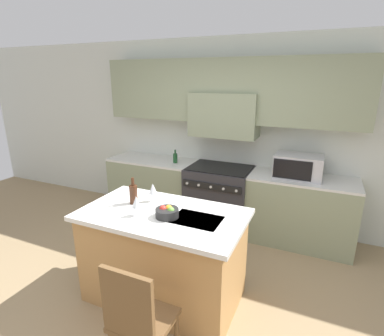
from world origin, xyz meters
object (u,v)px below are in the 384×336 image
Objects in this scene: fruit_bowl at (167,212)px; range_stove at (219,197)px; wine_bottle at (133,194)px; oil_bottle_on_counter at (175,158)px; wine_glass_near at (136,202)px; microwave at (298,166)px; island_chair at (137,318)px; wine_glass_far at (153,189)px.

range_stove is at bearing 92.59° from fruit_bowl.
oil_bottle_on_counter is at bearing 101.95° from wine_bottle.
microwave is at bearing 55.77° from wine_glass_near.
island_chair is 1.25m from wine_glass_far.
range_stove is 0.88m from oil_bottle_on_counter.
range_stove is 3.42× the size of wine_bottle.
fruit_bowl is at bearing -40.46° from wine_glass_far.
wine_bottle is at bearing 124.59° from island_chair.
range_stove is 4.37× the size of fruit_bowl.
wine_glass_far is at bearing -71.49° from oil_bottle_on_counter.
microwave is 1.93m from wine_glass_far.
wine_glass_far is at bearing 114.69° from island_chair.
fruit_bowl is (-0.17, 0.77, 0.44)m from island_chair.
fruit_bowl is at bearing -87.41° from range_stove.
fruit_bowl is at bearing -119.31° from microwave.
oil_bottle_on_counter reaches higher than island_chair.
wine_glass_near is 1.00× the size of wine_glass_far.
wine_bottle is 1.42× the size of wine_glass_far.
island_chair is at bearing -65.31° from wine_glass_far.
range_stove is 4.63× the size of oil_bottle_on_counter.
range_stove is at bearing 95.73° from island_chair.
wine_glass_near reaches higher than range_stove.
island_chair is 2.68m from oil_bottle_on_counter.
wine_glass_far is (-0.48, 1.03, 0.53)m from island_chair.
wine_glass_far reaches higher than range_stove.
range_stove is at bearing 81.06° from wine_glass_far.
microwave is (1.04, 0.02, 0.60)m from range_stove.
microwave is 3.08× the size of wine_glass_near.
fruit_bowl is 1.06× the size of oil_bottle_on_counter.
oil_bottle_on_counter is at bearing 108.51° from wine_glass_far.
range_stove is at bearing 83.97° from wine_glass_near.
wine_bottle reaches higher than wine_glass_near.
wine_glass_far reaches higher than fruit_bowl.
wine_bottle is at bearing -103.45° from range_stove.
island_chair is (0.25, -2.48, 0.07)m from range_stove.
wine_bottle is 0.47m from fruit_bowl.
microwave is 2.77× the size of fruit_bowl.
oil_bottle_on_counter is at bearing 111.17° from island_chair.
microwave is at bearing 0.98° from oil_bottle_on_counter.
range_stove is 4.87× the size of wine_glass_near.
range_stove is 4.87× the size of wine_glass_far.
wine_bottle reaches higher than island_chair.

